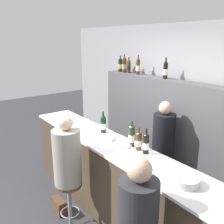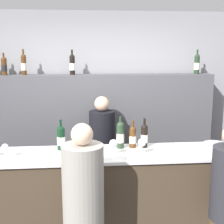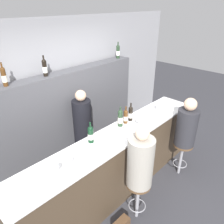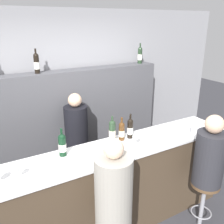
% 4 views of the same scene
% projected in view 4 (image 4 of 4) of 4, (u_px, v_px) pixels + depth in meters
% --- Properties ---
extents(wall_back, '(6.40, 0.05, 2.60)m').
position_uv_depth(wall_back, '(55.00, 98.00, 3.84)').
color(wall_back, gray).
rests_on(wall_back, ground_plane).
extents(bar_counter, '(3.43, 0.56, 1.08)m').
position_uv_depth(bar_counter, '(101.00, 194.00, 2.87)').
color(bar_counter, '#473828').
rests_on(bar_counter, ground_plane).
extents(back_bar_cabinet, '(3.22, 0.28, 1.75)m').
position_uv_depth(back_bar_cabinet, '(62.00, 128.00, 3.80)').
color(back_bar_cabinet, '#4C4C51').
rests_on(back_bar_cabinet, ground_plane).
extents(wine_bottle_counter_0, '(0.08, 0.08, 0.31)m').
position_uv_depth(wine_bottle_counter_0, '(62.00, 145.00, 2.59)').
color(wine_bottle_counter_0, black).
rests_on(wine_bottle_counter_0, bar_counter).
extents(wine_bottle_counter_1, '(0.08, 0.08, 0.33)m').
position_uv_depth(wine_bottle_counter_1, '(112.00, 131.00, 2.86)').
color(wine_bottle_counter_1, '#233823').
rests_on(wine_bottle_counter_1, bar_counter).
extents(wine_bottle_counter_2, '(0.07, 0.07, 0.28)m').
position_uv_depth(wine_bottle_counter_2, '(122.00, 131.00, 2.93)').
color(wine_bottle_counter_2, '#4C2D14').
rests_on(wine_bottle_counter_2, bar_counter).
extents(wine_bottle_counter_3, '(0.07, 0.07, 0.31)m').
position_uv_depth(wine_bottle_counter_3, '(130.00, 128.00, 2.98)').
color(wine_bottle_counter_3, black).
rests_on(wine_bottle_counter_3, bar_counter).
extents(wine_bottle_backbar_4, '(0.07, 0.07, 0.33)m').
position_uv_depth(wine_bottle_backbar_4, '(37.00, 63.00, 3.32)').
color(wine_bottle_backbar_4, black).
rests_on(wine_bottle_backbar_4, back_bar_cabinet).
extents(wine_bottle_backbar_5, '(0.07, 0.07, 0.33)m').
position_uv_depth(wine_bottle_backbar_5, '(140.00, 55.00, 4.11)').
color(wine_bottle_backbar_5, '#233823').
rests_on(wine_bottle_backbar_5, back_bar_cabinet).
extents(wine_glass_1, '(0.07, 0.07, 0.14)m').
position_uv_depth(wine_glass_1, '(16.00, 170.00, 2.19)').
color(wine_glass_1, silver).
rests_on(wine_glass_1, bar_counter).
extents(wine_glass_2, '(0.08, 0.08, 0.15)m').
position_uv_depth(wine_glass_2, '(115.00, 143.00, 2.66)').
color(wine_glass_2, silver).
rests_on(wine_glass_2, bar_counter).
extents(wine_glass_3, '(0.08, 0.08, 0.15)m').
position_uv_depth(wine_glass_3, '(136.00, 137.00, 2.79)').
color(wine_glass_3, silver).
rests_on(wine_glass_3, bar_counter).
extents(metal_bowl, '(0.24, 0.24, 0.07)m').
position_uv_depth(metal_bowl, '(182.00, 128.00, 3.20)').
color(metal_bowl, '#B7B7BC').
rests_on(metal_bowl, bar_counter).
extents(guest_seated_left, '(0.34, 0.34, 0.87)m').
position_uv_depth(guest_seated_left, '(114.00, 190.00, 2.20)').
color(guest_seated_left, gray).
rests_on(guest_seated_left, bar_stool_left).
extents(bar_stool_right, '(0.33, 0.33, 0.64)m').
position_uv_depth(bar_stool_right, '(204.00, 193.00, 2.96)').
color(bar_stool_right, gray).
rests_on(bar_stool_right, ground_plane).
extents(guest_seated_right, '(0.34, 0.34, 0.84)m').
position_uv_depth(guest_seated_right, '(210.00, 155.00, 2.79)').
color(guest_seated_right, '#28282D').
rests_on(guest_seated_right, bar_stool_right).
extents(bartender, '(0.32, 0.32, 1.51)m').
position_uv_depth(bartender, '(77.00, 148.00, 3.59)').
color(bartender, black).
rests_on(bartender, ground_plane).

